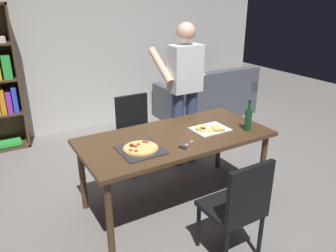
# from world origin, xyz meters

# --- Properties ---
(ground_plane) EXTENTS (12.00, 12.00, 0.00)m
(ground_plane) POSITION_xyz_m (0.00, 0.00, 0.00)
(ground_plane) COLOR gray
(back_wall) EXTENTS (6.40, 0.10, 2.80)m
(back_wall) POSITION_xyz_m (0.00, 2.60, 1.40)
(back_wall) COLOR silver
(back_wall) RESTS_ON ground_plane
(dining_table) EXTENTS (1.87, 0.89, 0.75)m
(dining_table) POSITION_xyz_m (0.00, 0.00, 0.68)
(dining_table) COLOR #4C331E
(dining_table) RESTS_ON ground_plane
(chair_near_camera) EXTENTS (0.42, 0.42, 0.90)m
(chair_near_camera) POSITION_xyz_m (-0.00, -0.93, 0.51)
(chair_near_camera) COLOR black
(chair_near_camera) RESTS_ON ground_plane
(chair_far_side) EXTENTS (0.42, 0.42, 0.90)m
(chair_far_side) POSITION_xyz_m (0.00, 0.93, 0.51)
(chair_far_side) COLOR black
(chair_far_side) RESTS_ON ground_plane
(couch) EXTENTS (1.71, 0.87, 0.85)m
(couch) POSITION_xyz_m (1.90, 1.99, 0.30)
(couch) COLOR #4C515B
(couch) RESTS_ON ground_plane
(person_serving_pizza) EXTENTS (0.55, 0.54, 1.75)m
(person_serving_pizza) POSITION_xyz_m (0.56, 0.71, 1.00)
(person_serving_pizza) COLOR #38476B
(person_serving_pizza) RESTS_ON ground_plane
(pepperoni_pizza_on_tray) EXTENTS (0.37, 0.37, 0.04)m
(pepperoni_pizza_on_tray) POSITION_xyz_m (-0.44, -0.12, 0.77)
(pepperoni_pizza_on_tray) COLOR #2D2D33
(pepperoni_pizza_on_tray) RESTS_ON dining_table
(pizza_slices_on_towel) EXTENTS (0.36, 0.28, 0.03)m
(pizza_slices_on_towel) POSITION_xyz_m (0.37, -0.05, 0.76)
(pizza_slices_on_towel) COLOR white
(pizza_slices_on_towel) RESTS_ON dining_table
(wine_bottle) EXTENTS (0.07, 0.07, 0.32)m
(wine_bottle) POSITION_xyz_m (0.70, -0.25, 0.87)
(wine_bottle) COLOR #194723
(wine_bottle) RESTS_ON dining_table
(kitchen_scissors) EXTENTS (0.20, 0.13, 0.01)m
(kitchen_scissors) POSITION_xyz_m (-0.06, -0.25, 0.76)
(kitchen_scissors) COLOR silver
(kitchen_scissors) RESTS_ON dining_table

